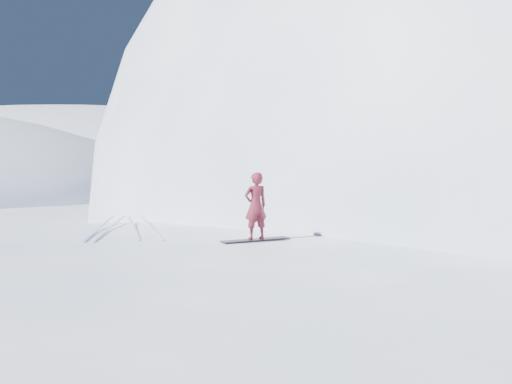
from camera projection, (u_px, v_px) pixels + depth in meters
near_ridge at (187, 338)px, 12.10m from camera, size 36.00×28.00×4.80m
peak_shoulder at (384, 238)px, 29.01m from camera, size 28.00×24.00×18.00m
far_ridge_c at (81, 183)px, 119.27m from camera, size 140.00×90.00×36.00m
wind_bumps at (113, 351)px, 11.23m from camera, size 16.00×14.40×1.00m
snowboard at (256, 240)px, 11.86m from camera, size 1.66×1.08×0.03m
snowboarder at (256, 206)px, 11.82m from camera, size 0.69×0.61×1.59m
board_tracks at (124, 226)px, 14.62m from camera, size 2.97×5.94×0.04m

